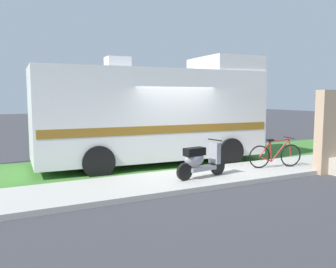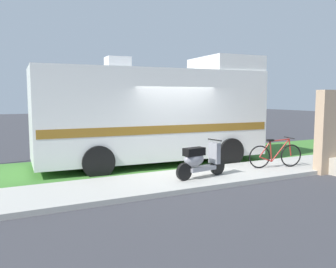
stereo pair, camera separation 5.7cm
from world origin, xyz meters
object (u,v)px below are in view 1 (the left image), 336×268
(scooter, at_px, (200,160))
(pickup_truck_far, at_px, (211,117))
(bottle_green, at_px, (321,160))
(bottle_spare, at_px, (317,153))
(motorhome_rv, at_px, (155,113))
(bicycle, at_px, (275,155))
(pickup_truck_near, at_px, (179,123))

(scooter, xyz_separation_m, pickup_truck_far, (7.53, 10.49, 0.35))
(pickup_truck_far, bearing_deg, scooter, -125.69)
(pickup_truck_far, bearing_deg, bottle_green, -106.25)
(pickup_truck_far, height_order, bottle_spare, pickup_truck_far)
(motorhome_rv, xyz_separation_m, scooter, (0.04, -2.65, -1.11))
(scooter, relative_size, pickup_truck_far, 0.31)
(scooter, xyz_separation_m, bottle_green, (4.44, -0.12, -0.36))
(bottle_green, bearing_deg, motorhome_rv, 148.27)
(motorhome_rv, xyz_separation_m, bottle_spare, (5.33, -1.88, -1.44))
(scooter, relative_size, bicycle, 0.95)
(bicycle, height_order, pickup_truck_far, pickup_truck_far)
(scooter, height_order, bottle_green, scooter)
(scooter, height_order, pickup_truck_near, pickup_truck_near)
(pickup_truck_far, distance_m, bottle_green, 11.07)
(scooter, bearing_deg, motorhome_rv, 90.78)
(motorhome_rv, height_order, pickup_truck_far, motorhome_rv)
(pickup_truck_far, xyz_separation_m, bottle_green, (-3.09, -10.61, -0.71))
(motorhome_rv, distance_m, pickup_truck_far, 10.92)
(pickup_truck_near, xyz_separation_m, pickup_truck_far, (3.95, 2.96, -0.01))
(scooter, height_order, bottle_spare, scooter)
(scooter, xyz_separation_m, bicycle, (2.71, 0.10, -0.08))
(bottle_spare, bearing_deg, pickup_truck_far, 77.01)
(bottle_spare, bearing_deg, scooter, -171.79)
(pickup_truck_near, height_order, bottle_spare, pickup_truck_near)
(bottle_spare, bearing_deg, motorhome_rv, 160.52)
(bottle_spare, bearing_deg, bottle_green, -133.89)
(motorhome_rv, height_order, bottle_green, motorhome_rv)
(scooter, distance_m, bottle_spare, 5.36)
(motorhome_rv, height_order, bottle_spare, motorhome_rv)
(scooter, bearing_deg, bottle_green, -1.55)
(motorhome_rv, relative_size, pickup_truck_near, 1.34)
(pickup_truck_far, height_order, bottle_green, pickup_truck_far)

